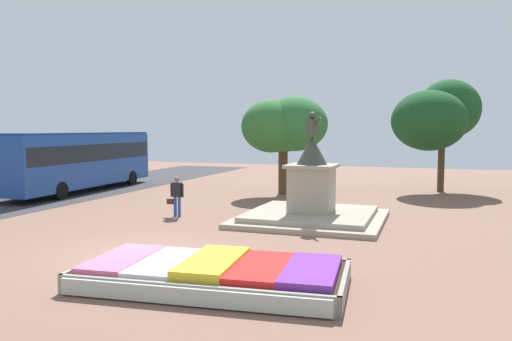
% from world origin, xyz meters
% --- Properties ---
extents(ground_plane, '(70.59, 70.59, 0.00)m').
position_xyz_m(ground_plane, '(0.00, 0.00, 0.00)').
color(ground_plane, brown).
extents(flower_planter, '(6.30, 3.49, 0.62)m').
position_xyz_m(flower_planter, '(3.14, -1.72, 0.26)').
color(flower_planter, '#38281C').
rests_on(flower_planter, ground_plane).
extents(statue_monument, '(5.44, 5.44, 4.20)m').
position_xyz_m(statue_monument, '(3.44, 6.82, 0.79)').
color(statue_monument, '#9E9480').
rests_on(statue_monument, ground_plane).
extents(city_bus, '(3.06, 11.49, 3.34)m').
position_xyz_m(city_bus, '(-11.06, 11.41, 1.92)').
color(city_bus, '#1E4799').
rests_on(city_bus, ground_plane).
extents(pedestrian_with_handbag, '(0.73, 0.24, 1.64)m').
position_xyz_m(pedestrian_with_handbag, '(-1.92, 5.92, 0.92)').
color(pedestrian_with_handbag, '#264CA5').
rests_on(pedestrian_with_handbag, ground_plane).
extents(park_tree_far_left, '(4.47, 4.12, 5.27)m').
position_xyz_m(park_tree_far_left, '(0.35, 13.84, 3.69)').
color(park_tree_far_left, '#4C3823').
rests_on(park_tree_far_left, ground_plane).
extents(park_tree_behind_statue, '(4.83, 5.42, 6.36)m').
position_xyz_m(park_tree_behind_statue, '(8.04, 17.91, 4.28)').
color(park_tree_behind_statue, '#4C3823').
rests_on(park_tree_behind_statue, ground_plane).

